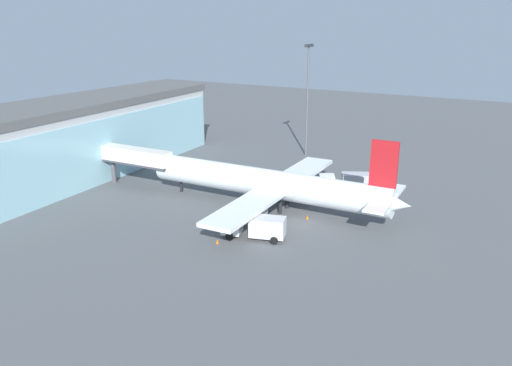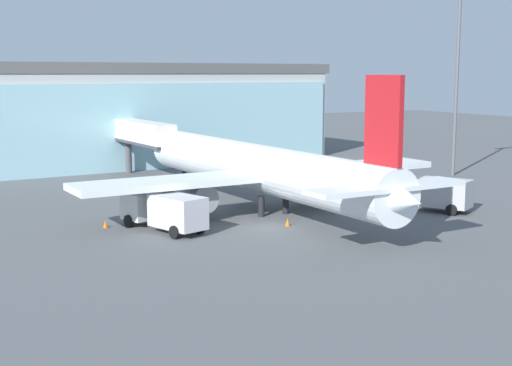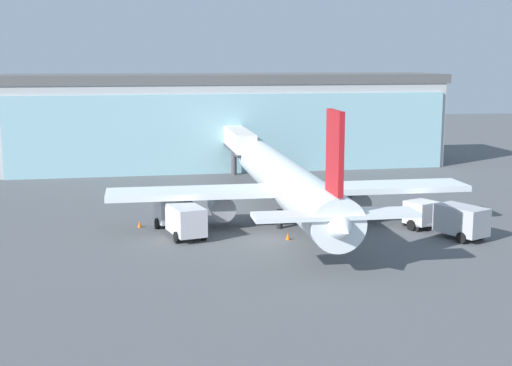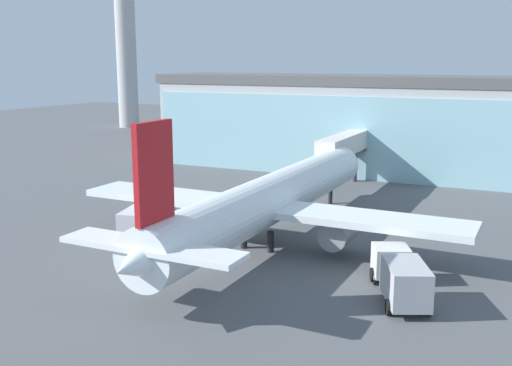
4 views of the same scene
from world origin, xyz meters
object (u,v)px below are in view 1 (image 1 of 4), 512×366
(catering_truck, at_px, (256,227))
(fuel_truck, at_px, (346,181))
(safety_cone_wingtip, at_px, (217,241))
(apron_light_mast, at_px, (308,92))
(safety_cone_nose, at_px, (307,217))
(airplane, at_px, (270,184))
(baggage_cart, at_px, (325,187))
(jet_bridge, at_px, (135,157))

(catering_truck, bearing_deg, fuel_truck, -114.73)
(fuel_truck, bearing_deg, safety_cone_wingtip, 49.21)
(apron_light_mast, relative_size, safety_cone_nose, 36.44)
(apron_light_mast, relative_size, catering_truck, 2.63)
(airplane, height_order, baggage_cart, airplane)
(airplane, xyz_separation_m, fuel_truck, (11.95, -6.35, -1.93))
(catering_truck, bearing_deg, airplane, -87.55)
(catering_truck, xyz_separation_m, safety_cone_wingtip, (-3.38, 3.07, -1.19))
(jet_bridge, relative_size, safety_cone_nose, 22.27)
(airplane, relative_size, safety_cone_nose, 67.73)
(safety_cone_wingtip, bearing_deg, baggage_cart, -8.54)
(jet_bridge, height_order, fuel_truck, jet_bridge)
(jet_bridge, bearing_deg, airplane, -177.12)
(safety_cone_nose, bearing_deg, baggage_cart, 11.29)
(apron_light_mast, xyz_separation_m, baggage_cart, (-17.52, -10.95, -11.29))
(safety_cone_nose, distance_m, safety_cone_wingtip, 13.08)
(baggage_cart, bearing_deg, jet_bridge, -163.14)
(jet_bridge, xyz_separation_m, airplane, (1.79, -21.82, -1.18))
(jet_bridge, xyz_separation_m, safety_cone_wingtip, (-10.99, -21.95, -4.30))
(airplane, bearing_deg, safety_cone_wingtip, 89.08)
(jet_bridge, distance_m, baggage_cart, 28.57)
(baggage_cart, bearing_deg, safety_cone_nose, -87.68)
(baggage_cart, height_order, safety_cone_wingtip, baggage_cart)
(airplane, bearing_deg, jet_bridge, 3.17)
(apron_light_mast, relative_size, safety_cone_wingtip, 36.44)
(jet_bridge, distance_m, fuel_truck, 31.49)
(jet_bridge, relative_size, catering_truck, 1.61)
(baggage_cart, relative_size, safety_cone_nose, 5.48)
(safety_cone_wingtip, bearing_deg, safety_cone_nose, -26.40)
(fuel_truck, bearing_deg, apron_light_mast, -76.37)
(baggage_cart, bearing_deg, apron_light_mast, 113.04)
(safety_cone_nose, bearing_deg, catering_truck, 161.75)
(catering_truck, bearing_deg, safety_cone_wingtip, 31.42)
(baggage_cart, distance_m, safety_cone_nose, 11.83)
(safety_cone_nose, bearing_deg, jet_bridge, 91.49)
(fuel_truck, bearing_deg, airplane, 35.35)
(jet_bridge, relative_size, apron_light_mast, 0.61)
(catering_truck, distance_m, baggage_cart, 19.96)
(airplane, distance_m, safety_cone_wingtip, 13.16)
(airplane, xyz_separation_m, safety_cone_nose, (-1.07, -5.95, -3.12))
(apron_light_mast, xyz_separation_m, safety_cone_nose, (-29.12, -13.27, -11.52))
(airplane, height_order, fuel_truck, airplane)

